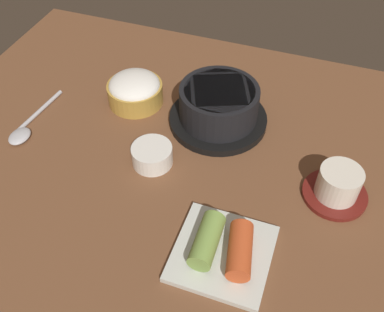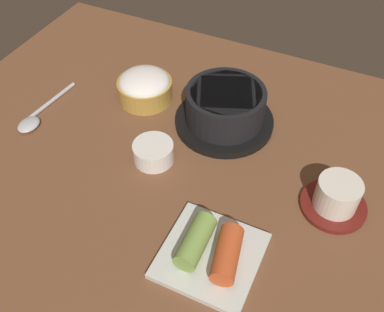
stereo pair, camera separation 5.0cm
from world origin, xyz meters
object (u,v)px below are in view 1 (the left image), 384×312
Objects in this scene: stone_pot at (219,107)px; kimchi_plate at (223,249)px; spoon at (25,129)px; rice_bowl at (135,90)px; banchan_cup_center at (152,155)px; tea_cup_with_saucer at (338,186)px.

stone_pot is 28.83cm from kimchi_plate.
stone_pot is 36.08cm from spoon.
banchan_cup_center is at bearing -55.80° from rice_bowl.
stone_pot reaches higher than rice_bowl.
banchan_cup_center is 25.36cm from spoon.
rice_bowl is 38.16cm from kimchi_plate.
kimchi_plate is at bearing -39.02° from banchan_cup_center.
kimchi_plate is at bearing -71.48° from stone_pot.
tea_cup_with_saucer is at bearing -24.97° from stone_pot.
tea_cup_with_saucer is 1.48× the size of banchan_cup_center.
stone_pot is 1.33× the size of kimchi_plate.
kimchi_plate is (16.75, -13.58, -0.25)cm from banchan_cup_center.
stone_pot is 1.77× the size of tea_cup_with_saucer.
rice_bowl is (-17.16, 0.36, -0.83)cm from stone_pot.
stone_pot is 2.61× the size of banchan_cup_center.
banchan_cup_center is 21.56cm from kimchi_plate.
kimchi_plate is at bearing -17.03° from spoon.
tea_cup_with_saucer is at bearing 49.78° from kimchi_plate.
tea_cup_with_saucer reaches higher than kimchi_plate.
stone_pot reaches higher than banchan_cup_center.
rice_bowl reaches higher than banchan_cup_center.
tea_cup_with_saucer is 0.75× the size of kimchi_plate.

